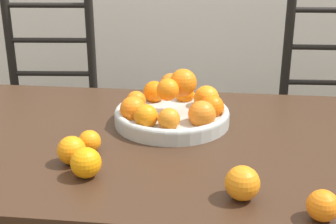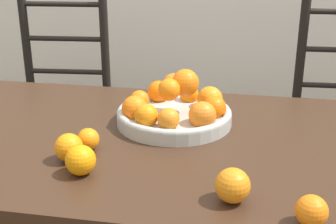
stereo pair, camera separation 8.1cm
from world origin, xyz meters
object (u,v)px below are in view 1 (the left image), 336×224
at_px(orange_loose_2, 90,141).
at_px(orange_loose_4, 242,183).
at_px(orange_loose_0, 72,150).
at_px(orange_loose_3, 323,206).
at_px(chair_right, 331,126).
at_px(chair_left, 49,114).
at_px(fruit_bowl, 173,110).
at_px(orange_loose_1, 86,163).

xyz_separation_m(orange_loose_2, orange_loose_4, (0.39, -0.19, 0.01)).
bearing_deg(orange_loose_0, orange_loose_4, -16.19).
distance_m(orange_loose_2, orange_loose_3, 0.61).
xyz_separation_m(orange_loose_4, chair_right, (0.43, 1.03, -0.27)).
bearing_deg(chair_left, orange_loose_0, -70.78).
relative_size(orange_loose_0, chair_right, 0.07).
bearing_deg(orange_loose_2, chair_right, 45.25).
relative_size(orange_loose_2, orange_loose_3, 0.92).
height_order(fruit_bowl, orange_loose_1, fruit_bowl).
distance_m(orange_loose_1, chair_left, 1.11).
bearing_deg(orange_loose_0, orange_loose_3, -17.69).
height_order(orange_loose_0, orange_loose_4, orange_loose_4).
height_order(orange_loose_0, orange_loose_2, orange_loose_0).
bearing_deg(orange_loose_0, chair_left, 114.61).
height_order(orange_loose_2, chair_left, chair_left).
distance_m(orange_loose_1, orange_loose_4, 0.37).
bearing_deg(orange_loose_3, orange_loose_4, 158.45).
bearing_deg(fruit_bowl, orange_loose_0, -127.60).
xyz_separation_m(orange_loose_0, orange_loose_1, (0.05, -0.06, 0.00)).
relative_size(orange_loose_0, orange_loose_3, 1.11).
relative_size(orange_loose_0, orange_loose_1, 0.98).
height_order(fruit_bowl, chair_right, chair_right).
bearing_deg(orange_loose_4, orange_loose_1, 170.91).
xyz_separation_m(orange_loose_2, chair_right, (0.83, 0.83, -0.26)).
bearing_deg(chair_right, orange_loose_4, -115.96).
relative_size(fruit_bowl, chair_left, 0.33).
height_order(orange_loose_1, orange_loose_3, orange_loose_1).
bearing_deg(chair_left, chair_right, -5.38).
bearing_deg(fruit_bowl, orange_loose_2, -131.89).
distance_m(orange_loose_0, orange_loose_1, 0.08).
height_order(orange_loose_1, chair_right, chair_right).
bearing_deg(chair_right, orange_loose_3, -107.20).
relative_size(orange_loose_3, chair_right, 0.06).
xyz_separation_m(fruit_bowl, orange_loose_1, (-0.17, -0.36, -0.01)).
xyz_separation_m(fruit_bowl, chair_left, (-0.64, 0.61, -0.28)).
xyz_separation_m(orange_loose_1, orange_loose_2, (-0.03, 0.13, -0.01)).
height_order(orange_loose_0, orange_loose_3, orange_loose_0).
xyz_separation_m(orange_loose_1, chair_left, (-0.47, 0.97, -0.27)).
relative_size(fruit_bowl, orange_loose_4, 4.52).
bearing_deg(fruit_bowl, chair_left, 136.38).
xyz_separation_m(chair_left, chair_right, (1.27, 0.00, 0.00)).
relative_size(orange_loose_0, orange_loose_4, 0.94).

